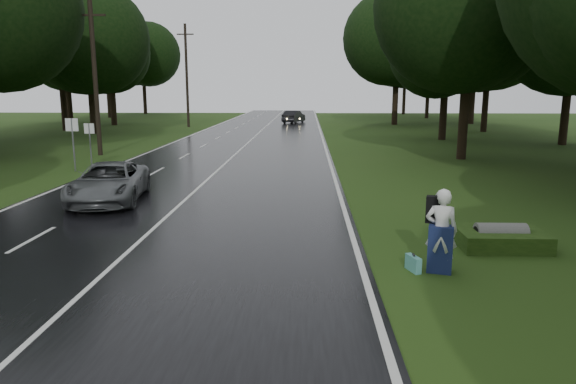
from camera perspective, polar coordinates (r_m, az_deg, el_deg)
name	(u,v)px	position (r m, az deg, el deg)	size (l,w,h in m)	color
ground	(114,266)	(12.98, -18.54, -7.74)	(160.00, 160.00, 0.00)	#264113
road	(233,157)	(32.04, -6.03, 3.87)	(12.00, 140.00, 0.04)	black
lane_center	(233,156)	(32.04, -6.03, 3.91)	(0.12, 140.00, 0.01)	silver
grey_car	(109,182)	(20.07, -19.03, 1.00)	(2.32, 5.04, 1.40)	#55595B
far_car	(294,117)	(63.75, 0.63, 8.25)	(1.59, 4.56, 1.50)	black
hitchhiker	(441,234)	(12.21, 16.38, -4.40)	(0.81, 0.76, 1.93)	silver
suitcase	(413,264)	(12.30, 13.56, -7.63)	(0.15, 0.50, 0.36)	teal
culvert	(500,247)	(14.87, 22.17, -5.58)	(0.64, 0.64, 1.29)	slate
utility_pole_mid	(101,155)	(34.91, -19.85, 3.83)	(1.80, 0.28, 9.37)	black
utility_pole_far	(189,127)	(58.58, -10.83, 7.02)	(1.80, 0.28, 10.89)	black
road_sign_a	(76,171)	(28.45, -22.25, 2.12)	(0.64, 0.10, 2.66)	white
road_sign_b	(92,165)	(30.30, -20.69, 2.74)	(0.55, 0.10, 2.28)	white
tree_left_e	(94,134)	(52.06, -20.49, 6.01)	(9.22, 9.22, 14.41)	black
tree_left_f	(115,125)	(63.68, -18.47, 6.97)	(8.99, 8.99, 14.05)	black
tree_right_d	(461,159)	(32.64, 18.41, 3.45)	(9.55, 9.55, 14.92)	black
tree_right_e	(442,140)	(44.78, 16.50, 5.52)	(8.17, 8.17, 12.77)	black
tree_right_f	(394,125)	(62.52, 11.56, 7.24)	(10.92, 10.92, 17.06)	black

